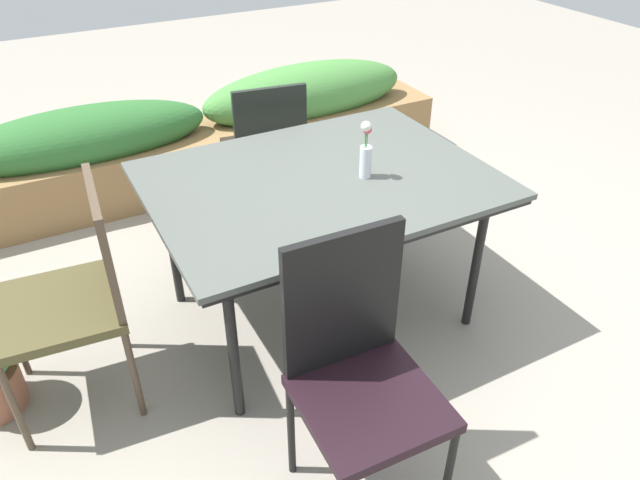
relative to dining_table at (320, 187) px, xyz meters
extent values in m
plane|color=gray|center=(0.06, 0.00, -0.71)|extent=(12.00, 12.00, 0.00)
cube|color=#4C514C|center=(0.00, 0.00, 0.03)|extent=(1.47, 1.11, 0.03)
cube|color=black|center=(0.00, 0.00, 0.01)|extent=(1.44, 1.08, 0.02)
cylinder|color=black|center=(-0.60, -0.41, -0.34)|extent=(0.04, 0.04, 0.73)
cylinder|color=black|center=(0.60, -0.41, -0.34)|extent=(0.04, 0.04, 0.73)
cylinder|color=black|center=(-0.60, 0.41, -0.34)|extent=(0.04, 0.04, 0.73)
cylinder|color=black|center=(0.60, 0.41, -0.34)|extent=(0.04, 0.04, 0.73)
cube|color=black|center=(-0.33, -0.97, -0.23)|extent=(0.45, 0.45, 0.04)
cube|color=black|center=(-0.32, -0.77, 0.04)|extent=(0.41, 0.04, 0.52)
cylinder|color=black|center=(-0.14, -1.17, -0.47)|extent=(0.03, 0.03, 0.47)
cylinder|color=black|center=(-0.13, -0.78, -0.47)|extent=(0.03, 0.03, 0.47)
cylinder|color=black|center=(-0.52, -0.76, -0.47)|extent=(0.03, 0.03, 0.47)
cube|color=black|center=(0.13, 0.97, -0.25)|extent=(0.48, 0.48, 0.04)
cube|color=black|center=(0.11, 0.77, -0.03)|extent=(0.41, 0.09, 0.43)
cylinder|color=black|center=(-0.03, 1.19, -0.49)|extent=(0.03, 0.03, 0.44)
cylinder|color=black|center=(0.35, 1.13, -0.49)|extent=(0.03, 0.03, 0.44)
cylinder|color=black|center=(-0.09, 0.80, -0.49)|extent=(0.03, 0.03, 0.44)
cylinder|color=black|center=(0.30, 0.75, -0.49)|extent=(0.03, 0.03, 0.44)
cube|color=#494325|center=(-1.15, 0.00, -0.24)|extent=(0.51, 0.51, 0.04)
cube|color=#4C3D2D|center=(-0.93, -0.02, 0.01)|extent=(0.07, 0.45, 0.47)
cylinder|color=#4C3D2D|center=(-1.38, -0.20, -0.48)|extent=(0.03, 0.03, 0.46)
cylinder|color=#4C3D2D|center=(-1.35, 0.23, -0.48)|extent=(0.03, 0.03, 0.46)
cylinder|color=#4C3D2D|center=(-0.95, -0.23, -0.48)|extent=(0.03, 0.03, 0.46)
cylinder|color=#4C3D2D|center=(-0.92, 0.20, -0.48)|extent=(0.03, 0.03, 0.46)
cylinder|color=silver|center=(0.18, -0.08, 0.12)|extent=(0.05, 0.05, 0.14)
cylinder|color=#387233|center=(0.18, -0.07, 0.21)|extent=(0.01, 0.01, 0.11)
sphere|color=pink|center=(0.18, -0.07, 0.26)|extent=(0.03, 0.03, 0.03)
cylinder|color=#387233|center=(0.18, -0.08, 0.21)|extent=(0.01, 0.01, 0.12)
sphere|color=#DB4C56|center=(0.18, -0.08, 0.27)|extent=(0.04, 0.04, 0.04)
cylinder|color=#387233|center=(0.17, -0.09, 0.22)|extent=(0.01, 0.01, 0.14)
sphere|color=white|center=(0.17, -0.09, 0.29)|extent=(0.04, 0.04, 0.04)
cube|color=olive|center=(-0.02, 1.61, -0.52)|extent=(3.38, 0.51, 0.38)
ellipsoid|color=#2D662D|center=(-0.78, 1.61, -0.23)|extent=(1.52, 0.46, 0.36)
ellipsoid|color=#47843D|center=(0.74, 1.61, -0.21)|extent=(1.52, 0.46, 0.40)
camera|label=1|loc=(-1.08, -2.04, 1.28)|focal=33.65mm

